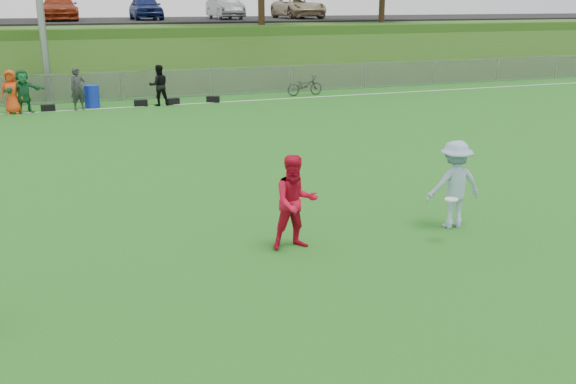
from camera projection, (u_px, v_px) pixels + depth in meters
name	position (u px, v px, depth m)	size (l,w,h in m)	color
ground	(261.00, 274.00, 10.43)	(120.00, 120.00, 0.00)	#166B1E
sideline_far	(127.00, 107.00, 26.61)	(60.00, 0.10, 0.01)	white
fence	(121.00, 86.00, 28.22)	(58.00, 0.06, 1.30)	gray
berm	(99.00, 49.00, 37.86)	(120.00, 18.00, 3.00)	#315A19
parking_lot	(94.00, 21.00, 39.21)	(120.00, 12.00, 0.10)	black
car_row	(74.00, 8.00, 37.70)	(32.04, 5.18, 1.44)	silver
spectator_row	(50.00, 90.00, 25.39)	(8.02, 0.97, 1.69)	red
gear_bags	(145.00, 103.00, 26.91)	(7.35, 0.47, 0.26)	black
player_red_center	(295.00, 202.00, 11.30)	(0.83, 0.65, 1.71)	red
player_blue	(454.00, 184.00, 12.37)	(1.11, 0.64, 1.72)	#94AFCE
frisbee	(451.00, 199.00, 11.60)	(0.24, 0.24, 0.02)	white
recycling_bin	(92.00, 96.00, 26.43)	(0.61, 0.61, 0.92)	#1028B5
bicycle	(305.00, 86.00, 29.79)	(0.60, 1.73, 0.91)	#2A2A2D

